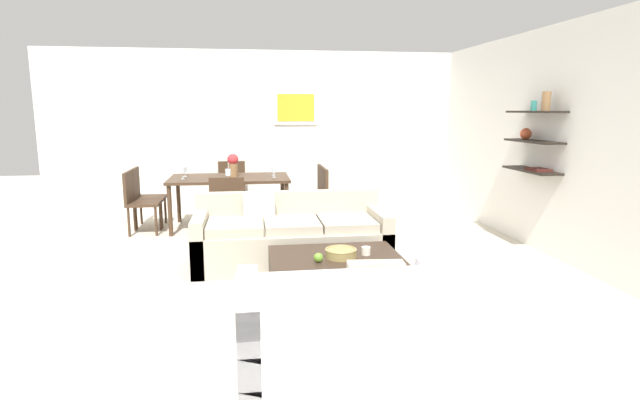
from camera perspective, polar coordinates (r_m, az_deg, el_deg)
ground_plane at (r=5.48m, az=-2.06°, el=-8.16°), size 18.00×18.00×0.00m
back_wall_unit at (r=8.75m, az=-2.61°, el=7.76°), size 8.40×0.09×2.70m
right_wall_shelf_unit at (r=6.80m, az=23.71°, el=6.18°), size 0.34×8.20×2.70m
sofa_beige at (r=5.71m, az=-3.31°, el=-4.36°), size 2.14×0.90×0.78m
loveseat_white at (r=3.51m, az=3.47°, el=-13.99°), size 1.50×0.90×0.78m
coffee_table at (r=4.74m, az=1.88°, el=-8.73°), size 1.22×1.02×0.38m
decorative_bowl at (r=4.67m, az=2.38°, el=-5.98°), size 0.30×0.30×0.09m
candle_jar at (r=4.78m, az=5.22°, el=-5.75°), size 0.09×0.09×0.08m
apple_on_coffee_table at (r=4.54m, az=-0.18°, el=-6.53°), size 0.08×0.08×0.08m
dining_table at (r=7.52m, az=-10.19°, el=2.06°), size 1.73×1.01×0.75m
dining_chair_head at (r=8.45m, az=-9.94°, el=1.74°), size 0.44×0.44×0.88m
dining_chair_right_near at (r=7.39m, az=-0.31°, el=0.68°), size 0.44×0.44×0.88m
dining_chair_right_far at (r=7.83m, az=-0.76°, el=1.23°), size 0.44×0.44×0.88m
dining_chair_left_near at (r=7.48m, az=-19.96°, el=0.19°), size 0.44×0.44×0.88m
dining_chair_left_far at (r=7.92m, az=-19.31°, el=0.75°), size 0.44×0.44×0.88m
dining_chair_foot at (r=6.65m, az=-10.40°, el=-0.55°), size 0.44×0.44×0.88m
wine_glass_right_far at (r=7.63m, az=-5.30°, el=3.62°), size 0.06×0.06×0.16m
wine_glass_left_far at (r=7.68m, az=-15.07°, el=3.37°), size 0.08×0.08×0.16m
wine_glass_foot at (r=7.06m, az=-10.36°, el=3.07°), size 0.08×0.08×0.17m
wine_glass_left_near at (r=7.43m, az=-15.30°, el=3.25°), size 0.08×0.08×0.17m
wine_glass_head at (r=7.94m, az=-10.12°, el=3.85°), size 0.07×0.07×0.17m
wine_glass_right_near at (r=7.38m, az=-5.20°, el=3.33°), size 0.06×0.06×0.14m
centerpiece_vase at (r=7.52m, az=-9.82°, el=4.01°), size 0.16×0.16×0.34m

